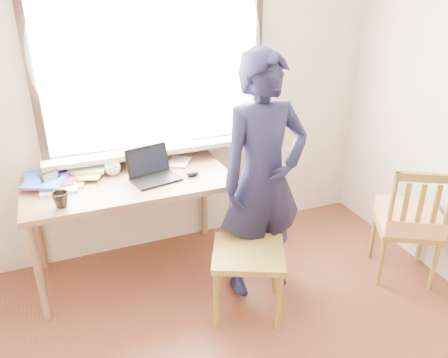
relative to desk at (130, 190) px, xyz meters
name	(u,v)px	position (x,y,z in m)	size (l,w,h in m)	color
room_shell	(288,121)	(0.50, -1.43, 0.90)	(3.52, 4.02, 2.61)	beige
desk	(130,190)	(0.00, 0.00, 0.00)	(1.53, 0.77, 0.82)	brown
laptop	(152,171)	(0.18, -0.03, 0.14)	(0.39, 0.34, 0.23)	black
mug_white	(113,169)	(-0.09, 0.15, 0.13)	(0.12, 0.12, 0.09)	white
mug_dark	(61,200)	(-0.49, -0.25, 0.14)	(0.11, 0.11, 0.10)	black
mouse	(192,173)	(0.47, -0.10, 0.10)	(0.10, 0.07, 0.04)	black
desk_clutter	(74,178)	(-0.38, 0.12, 0.11)	(0.89, 0.45, 0.06)	white
book_a	(67,177)	(-0.43, 0.20, 0.10)	(0.20, 0.26, 0.02)	white
book_b	(169,161)	(0.38, 0.22, 0.09)	(0.17, 0.23, 0.02)	white
picture_frame	(50,180)	(-0.54, 0.10, 0.14)	(0.13, 0.08, 0.11)	black
work_chair	(248,260)	(0.65, -0.77, -0.31)	(0.64, 0.63, 0.50)	olive
side_chair	(409,219)	(1.97, -0.86, -0.22)	(0.61, 0.60, 0.98)	olive
person	(263,179)	(0.86, -0.53, 0.17)	(0.66, 0.43, 1.81)	black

